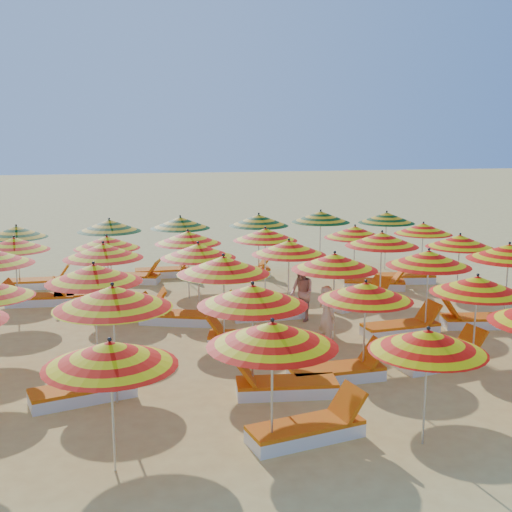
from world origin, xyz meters
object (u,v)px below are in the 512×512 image
at_px(umbrella_34, 321,217).
at_px(lounger_12, 132,312).
at_px(umbrella_2, 272,334).
at_px(lounger_7, 443,359).
at_px(lounger_0, 308,429).
at_px(lounger_17, 86,296).
at_px(lounger_22, 164,272).
at_px(umbrella_29, 423,229).
at_px(lounger_20, 41,283).
at_px(umbrella_35, 387,218).
at_px(lounger_13, 175,317).
at_px(lounger_18, 376,284).
at_px(umbrella_21, 289,248).
at_px(umbrella_13, 94,273).
at_px(umbrella_26, 188,237).
at_px(umbrella_3, 428,341).
at_px(umbrella_24, 14,244).
at_px(lounger_19, 407,278).
at_px(umbrella_7, 113,297).
at_px(lounger_14, 266,312).
at_px(umbrella_25, 107,242).
at_px(umbrella_9, 366,291).
at_px(lounger_23, 244,271).
at_px(lounger_16, 39,299).
at_px(umbrella_22, 382,239).
at_px(umbrella_1, 110,354).
at_px(umbrella_33, 259,220).
at_px(umbrella_27, 265,234).
at_px(lounger_4, 86,391).
at_px(lounger_11, 478,320).
at_px(umbrella_19, 103,251).
at_px(umbrella_15, 335,262).
at_px(umbrella_14, 223,265).
at_px(beachgoer_b, 302,293).
at_px(umbrella_17, 509,252).
at_px(umbrella_31, 109,226).
at_px(umbrella_10, 477,285).
at_px(beachgoer_a, 327,316).
at_px(lounger_6, 339,372).
at_px(umbrella_30, 16,232).
at_px(lounger_9, 247,338).
at_px(umbrella_23, 460,241).
at_px(umbrella_8, 253,295).
at_px(lounger_5, 284,386).

relative_size(umbrella_34, lounger_12, 1.38).
distance_m(umbrella_2, lounger_7, 4.93).
height_order(lounger_0, lounger_12, same).
distance_m(lounger_17, lounger_22, 3.46).
xyz_separation_m(umbrella_29, lounger_20, (-11.06, 1.74, -1.44)).
height_order(umbrella_35, lounger_7, umbrella_35).
distance_m(lounger_13, lounger_18, 6.31).
bearing_deg(umbrella_21, umbrella_13, -154.60).
bearing_deg(umbrella_26, umbrella_35, 18.66).
distance_m(umbrella_3, umbrella_24, 11.28).
bearing_deg(lounger_19, lounger_13, -149.34).
distance_m(umbrella_7, lounger_14, 5.77).
xyz_separation_m(umbrella_25, lounger_13, (1.49, -2.34, -1.44)).
relative_size(umbrella_9, lounger_23, 1.16).
bearing_deg(umbrella_13, lounger_16, 108.27).
xyz_separation_m(umbrella_22, lounger_17, (-7.39, 2.14, -1.58)).
bearing_deg(umbrella_1, umbrella_33, 67.51).
bearing_deg(umbrella_35, umbrella_27, -154.11).
bearing_deg(umbrella_2, lounger_4, 137.44).
height_order(umbrella_25, lounger_14, umbrella_25).
bearing_deg(lounger_11, umbrella_3, 62.31).
bearing_deg(umbrella_2, umbrella_24, 116.51).
bearing_deg(umbrella_19, umbrella_15, -26.95).
height_order(lounger_13, lounger_14, same).
relative_size(umbrella_24, umbrella_27, 1.03).
xyz_separation_m(umbrella_33, lounger_20, (-6.51, -0.24, -1.58)).
height_order(umbrella_14, lounger_13, umbrella_14).
height_order(lounger_0, beachgoer_b, beachgoer_b).
relative_size(umbrella_14, lounger_0, 1.37).
relative_size(umbrella_17, lounger_0, 1.15).
xyz_separation_m(lounger_11, lounger_22, (-6.52, 6.95, 0.00)).
bearing_deg(umbrella_13, lounger_13, 50.01).
relative_size(umbrella_31, beachgoer_b, 1.74).
relative_size(umbrella_10, lounger_11, 1.18).
distance_m(umbrella_17, beachgoer_a, 4.61).
relative_size(lounger_0, lounger_18, 0.99).
xyz_separation_m(umbrella_29, lounger_6, (-5.19, -6.88, -1.44)).
height_order(umbrella_3, lounger_4, umbrella_3).
xyz_separation_m(umbrella_30, umbrella_35, (11.33, -0.09, 0.08)).
height_order(umbrella_26, lounger_11, umbrella_26).
bearing_deg(lounger_9, umbrella_23, -145.10).
bearing_deg(umbrella_33, umbrella_29, -23.57).
height_order(umbrella_22, lounger_14, umbrella_22).
distance_m(umbrella_8, lounger_22, 9.67).
xyz_separation_m(umbrella_13, umbrella_35, (9.11, 6.64, -0.03)).
height_order(umbrella_30, lounger_13, umbrella_30).
bearing_deg(umbrella_1, lounger_17, 93.69).
distance_m(lounger_11, lounger_22, 9.53).
distance_m(lounger_16, beachgoer_a, 7.85).
bearing_deg(umbrella_7, lounger_5, -6.97).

